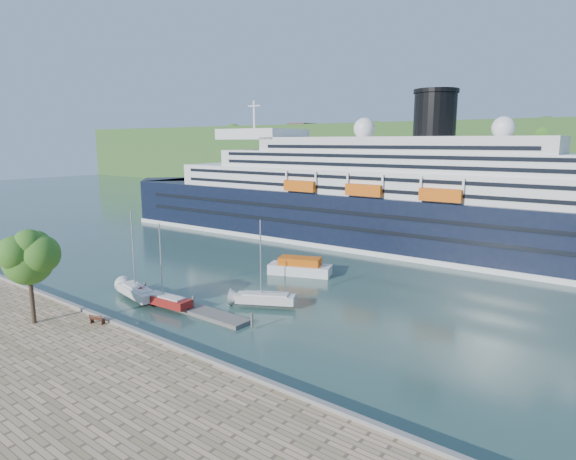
# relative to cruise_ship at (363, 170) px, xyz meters

# --- Properties ---
(ground) EXTENTS (400.00, 400.00, 0.00)m
(ground) POSITION_rel_cruise_ship_xyz_m (-1.36, -50.23, -12.93)
(ground) COLOR #294942
(ground) RESTS_ON ground
(far_hillside) EXTENTS (400.00, 50.00, 24.00)m
(far_hillside) POSITION_rel_cruise_ship_xyz_m (-1.36, 94.77, -0.93)
(far_hillside) COLOR #2C5823
(far_hillside) RESTS_ON ground
(quay_coping) EXTENTS (220.00, 0.50, 0.30)m
(quay_coping) POSITION_rel_cruise_ship_xyz_m (-1.36, -50.43, -11.78)
(quay_coping) COLOR slate
(quay_coping) RESTS_ON promenade
(cruise_ship) EXTENTS (115.74, 21.37, 25.86)m
(cruise_ship) POSITION_rel_cruise_ship_xyz_m (0.00, 0.00, 0.00)
(cruise_ship) COLOR black
(cruise_ship) RESTS_ON ground
(park_bench) EXTENTS (1.61, 1.10, 0.95)m
(park_bench) POSITION_rel_cruise_ship_xyz_m (0.69, -51.43, -11.45)
(park_bench) COLOR #4E2416
(park_bench) RESTS_ON promenade
(promenade_tree) EXTENTS (5.92, 5.92, 9.81)m
(promenade_tree) POSITION_rel_cruise_ship_xyz_m (-4.19, -55.00, -7.03)
(promenade_tree) COLOR #2E6B1C
(promenade_tree) RESTS_ON promenade
(floating_pontoon) EXTENTS (18.85, 2.32, 0.42)m
(floating_pontoon) POSITION_rel_cruise_ship_xyz_m (1.05, -41.82, -12.72)
(floating_pontoon) COLOR slate
(floating_pontoon) RESTS_ON ground
(sailboat_white_near) EXTENTS (7.81, 3.52, 9.75)m
(sailboat_white_near) POSITION_rel_cruise_ship_xyz_m (-4.58, -43.35, -8.06)
(sailboat_white_near) COLOR silver
(sailboat_white_near) RESTS_ON ground
(sailboat_red) EXTENTS (7.04, 2.48, 8.92)m
(sailboat_red) POSITION_rel_cruise_ship_xyz_m (0.18, -43.11, -8.47)
(sailboat_red) COLOR maroon
(sailboat_red) RESTS_ON ground
(sailboat_white_far) EXTENTS (7.21, 5.14, 9.20)m
(sailboat_white_far) POSITION_rel_cruise_ship_xyz_m (8.36, -36.09, -8.33)
(sailboat_white_far) COLOR silver
(sailboat_white_far) RESTS_ON ground
(tender_launch) EXTENTS (9.03, 5.78, 2.36)m
(tender_launch) POSITION_rel_cruise_ship_xyz_m (3.58, -23.28, -11.75)
(tender_launch) COLOR #D5560C
(tender_launch) RESTS_ON ground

